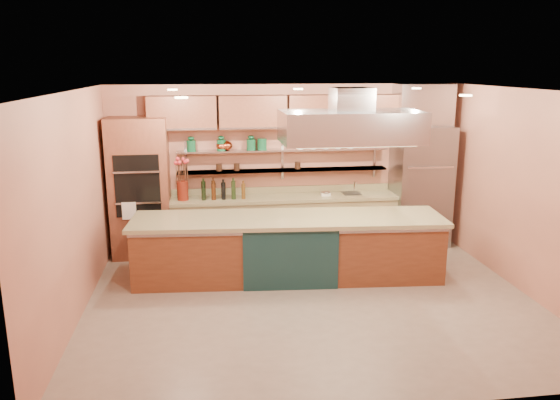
{
  "coord_description": "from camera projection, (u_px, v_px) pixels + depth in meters",
  "views": [
    {
      "loc": [
        -1.36,
        -6.77,
        3.1
      ],
      "look_at": [
        -0.29,
        1.0,
        1.16
      ],
      "focal_mm": 35.0,
      "sensor_mm": 36.0,
      "label": 1
    }
  ],
  "objects": [
    {
      "name": "island",
      "position": [
        288.0,
        247.0,
        8.12
      ],
      "size": [
        4.54,
        1.29,
        0.94
      ],
      "primitive_type": "cube",
      "rotation": [
        0.0,
        0.0,
        -0.07
      ],
      "color": "brown",
      "rests_on": "floor"
    },
    {
      "name": "oil_bottle_cluster",
      "position": [
        223.0,
        191.0,
        9.11
      ],
      "size": [
        0.8,
        0.32,
        0.25
      ],
      "primitive_type": "cube",
      "rotation": [
        0.0,
        0.0,
        0.12
      ],
      "color": "black",
      "rests_on": "back_counter"
    },
    {
      "name": "wall_shelf_lower",
      "position": [
        283.0,
        170.0,
        9.39
      ],
      "size": [
        3.6,
        0.26,
        0.03
      ],
      "primitive_type": "cube",
      "color": "#ACAFB3",
      "rests_on": "wall_back"
    },
    {
      "name": "copper_kettle",
      "position": [
        227.0,
        146.0,
        9.15
      ],
      "size": [
        0.21,
        0.21,
        0.16
      ],
      "primitive_type": "ellipsoid",
      "rotation": [
        0.0,
        0.0,
        0.06
      ],
      "color": "#B24929",
      "rests_on": "wall_shelf_upper"
    },
    {
      "name": "refrigerator",
      "position": [
        420.0,
        186.0,
        9.55
      ],
      "size": [
        0.95,
        0.72,
        2.1
      ],
      "primitive_type": "cube",
      "color": "gray",
      "rests_on": "floor"
    },
    {
      "name": "oven_stack",
      "position": [
        140.0,
        188.0,
        8.94
      ],
      "size": [
        0.95,
        0.64,
        2.3
      ],
      "primitive_type": "cube",
      "color": "brown",
      "rests_on": "floor"
    },
    {
      "name": "wall_shelf_upper",
      "position": [
        283.0,
        150.0,
        9.3
      ],
      "size": [
        3.6,
        0.26,
        0.03
      ],
      "primitive_type": "cube",
      "color": "#ACAFB3",
      "rests_on": "wall_back"
    },
    {
      "name": "floor",
      "position": [
        311.0,
        300.0,
        7.44
      ],
      "size": [
        6.0,
        5.0,
        0.02
      ],
      "primitive_type": "cube",
      "color": "gray",
      "rests_on": "ground"
    },
    {
      "name": "wall_left",
      "position": [
        73.0,
        208.0,
        6.71
      ],
      "size": [
        0.04,
        5.0,
        2.8
      ],
      "primitive_type": "cube",
      "color": "#BF745A",
      "rests_on": "floor"
    },
    {
      "name": "green_canister",
      "position": [
        262.0,
        144.0,
        9.23
      ],
      "size": [
        0.16,
        0.16,
        0.19
      ],
      "primitive_type": "cylinder",
      "rotation": [
        0.0,
        0.0,
        -0.03
      ],
      "color": "#0F4728",
      "rests_on": "wall_shelf_upper"
    },
    {
      "name": "ceiling",
      "position": [
        314.0,
        90.0,
        6.77
      ],
      "size": [
        6.0,
        5.0,
        0.02
      ],
      "primitive_type": "cube",
      "color": "black",
      "rests_on": "wall_back"
    },
    {
      "name": "ceiling_downlights",
      "position": [
        311.0,
        92.0,
        6.97
      ],
      "size": [
        4.0,
        2.8,
        0.02
      ],
      "primitive_type": "cube",
      "color": "#FFE5A5",
      "rests_on": "ceiling"
    },
    {
      "name": "bar_faucet",
      "position": [
        354.0,
        187.0,
        9.51
      ],
      "size": [
        0.03,
        0.03,
        0.21
      ],
      "primitive_type": "cylinder",
      "rotation": [
        0.0,
        0.0,
        -0.01
      ],
      "color": "white",
      "rests_on": "back_counter"
    },
    {
      "name": "wall_back",
      "position": [
        285.0,
        166.0,
        9.51
      ],
      "size": [
        6.0,
        0.04,
        2.8
      ],
      "primitive_type": "cube",
      "color": "#BF745A",
      "rests_on": "floor"
    },
    {
      "name": "back_counter",
      "position": [
        285.0,
        222.0,
        9.44
      ],
      "size": [
        3.84,
        0.64,
        0.93
      ],
      "primitive_type": "cube",
      "color": "tan",
      "rests_on": "floor"
    },
    {
      "name": "flower_vase",
      "position": [
        183.0,
        191.0,
        9.01
      ],
      "size": [
        0.23,
        0.23,
        0.32
      ],
      "primitive_type": "cylinder",
      "rotation": [
        0.0,
        0.0,
        0.36
      ],
      "color": "maroon",
      "rests_on": "back_counter"
    },
    {
      "name": "range_hood",
      "position": [
        351.0,
        127.0,
        7.81
      ],
      "size": [
        2.0,
        1.0,
        0.45
      ],
      "primitive_type": "cube",
      "color": "#ACAFB3",
      "rests_on": "ceiling"
    },
    {
      "name": "kitchen_scale",
      "position": [
        326.0,
        193.0,
        9.36
      ],
      "size": [
        0.17,
        0.13,
        0.09
      ],
      "primitive_type": "cube",
      "rotation": [
        0.0,
        0.0,
        -0.09
      ],
      "color": "white",
      "rests_on": "back_counter"
    },
    {
      "name": "wall_front",
      "position": [
        369.0,
        269.0,
        4.7
      ],
      "size": [
        6.0,
        0.04,
        2.8
      ],
      "primitive_type": "cube",
      "color": "#BF745A",
      "rests_on": "floor"
    },
    {
      "name": "upper_cabinets",
      "position": [
        287.0,
        112.0,
        9.11
      ],
      "size": [
        4.6,
        0.36,
        0.55
      ],
      "primitive_type": "cube",
      "color": "brown",
      "rests_on": "wall_back"
    },
    {
      "name": "wall_right",
      "position": [
        527.0,
        193.0,
        7.5
      ],
      "size": [
        0.04,
        5.0,
        2.8
      ],
      "primitive_type": "cube",
      "color": "#BF745A",
      "rests_on": "floor"
    }
  ]
}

